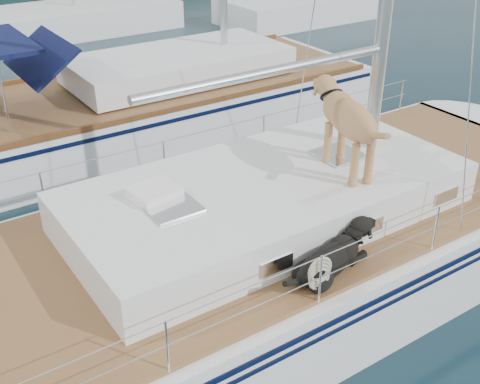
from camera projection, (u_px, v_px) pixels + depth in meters
ground at (218, 311)px, 8.19m from camera, size 120.00×120.00×0.00m
main_sailboat at (224, 267)px, 7.90m from camera, size 12.00×3.80×14.01m
neighbor_sailboat at (137, 109)px, 13.18m from camera, size 11.00×3.50×13.30m
bg_boat_center at (76, 20)px, 21.59m from camera, size 7.20×3.00×11.65m
bg_boat_east at (302, 8)px, 23.32m from camera, size 6.40×3.00×11.65m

